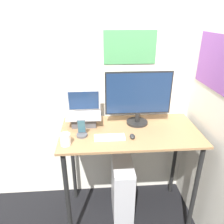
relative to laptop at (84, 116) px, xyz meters
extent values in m
cube|color=silver|center=(0.40, 0.24, 0.24)|extent=(6.00, 0.05, 2.60)
cube|color=#4C9959|center=(0.43, 0.21, 0.56)|extent=(0.48, 0.01, 0.30)
cube|color=purple|center=(1.05, -0.14, 0.50)|extent=(0.01, 0.56, 0.42)
cube|color=#936D47|center=(0.40, -0.15, -0.09)|extent=(1.19, 0.61, 0.02)
cylinder|color=black|center=(-0.15, -0.40, -0.58)|extent=(0.04, 0.04, 0.96)
cylinder|color=black|center=(0.94, -0.40, -0.58)|extent=(0.04, 0.04, 0.96)
cylinder|color=black|center=(-0.15, 0.11, -0.58)|extent=(0.04, 0.04, 0.96)
cylinder|color=black|center=(0.94, 0.11, -0.58)|extent=(0.04, 0.04, 0.96)
cube|color=#4C4C51|center=(0.00, -0.02, -0.04)|extent=(0.21, 0.14, 0.08)
cube|color=#B7B7BC|center=(0.00, -0.02, 0.01)|extent=(0.30, 0.20, 0.02)
cube|color=#B7B7BC|center=(0.00, 0.09, 0.12)|extent=(0.30, 0.03, 0.20)
cube|color=navy|center=(0.00, 0.08, 0.12)|extent=(0.27, 0.02, 0.18)
cylinder|color=black|center=(0.48, -0.02, -0.07)|extent=(0.19, 0.19, 0.02)
cylinder|color=black|center=(0.48, -0.02, -0.02)|extent=(0.04, 0.04, 0.09)
cube|color=black|center=(0.48, -0.01, 0.21)|extent=(0.58, 0.01, 0.38)
cube|color=navy|center=(0.48, -0.02, 0.21)|extent=(0.56, 0.01, 0.36)
cube|color=white|center=(0.21, -0.26, -0.07)|extent=(0.25, 0.10, 0.01)
cube|color=silver|center=(0.21, -0.26, -0.07)|extent=(0.23, 0.08, 0.00)
ellipsoid|color=#262626|center=(0.40, -0.27, -0.07)|extent=(0.04, 0.07, 0.03)
cylinder|color=#4C4C51|center=(-0.01, -0.22, -0.07)|extent=(0.09, 0.09, 0.02)
cube|color=#4C515B|center=(-0.01, -0.20, 0.00)|extent=(0.07, 0.04, 0.13)
cube|color=#336072|center=(-0.01, -0.21, 0.00)|extent=(0.06, 0.03, 0.12)
cube|color=silver|center=(0.35, -0.12, -0.76)|extent=(0.19, 0.39, 0.60)
cube|color=#ADADB2|center=(0.35, -0.32, -0.76)|extent=(0.18, 0.01, 0.57)
cylinder|color=white|center=(-0.13, -0.34, -0.03)|extent=(0.08, 0.08, 0.09)
camera|label=1|loc=(0.12, -1.79, 0.84)|focal=35.00mm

